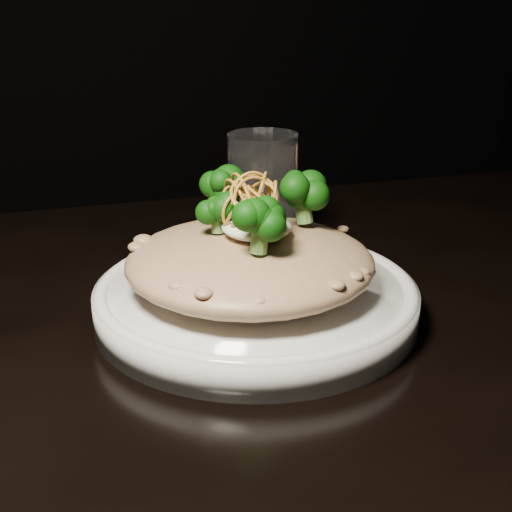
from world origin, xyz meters
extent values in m
cube|color=black|center=(0.00, 0.00, 0.73)|extent=(1.10, 0.80, 0.04)
cylinder|color=black|center=(0.48, 0.33, 0.35)|extent=(0.05, 0.05, 0.71)
cylinder|color=silver|center=(0.00, 0.04, 0.76)|extent=(0.27, 0.27, 0.03)
ellipsoid|color=brown|center=(-0.01, 0.04, 0.80)|extent=(0.21, 0.21, 0.05)
ellipsoid|color=silver|center=(0.00, 0.03, 0.83)|extent=(0.06, 0.06, 0.02)
cylinder|color=silver|center=(0.05, 0.18, 0.81)|extent=(0.07, 0.07, 0.12)
camera|label=1|loc=(-0.16, -0.49, 1.02)|focal=50.00mm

